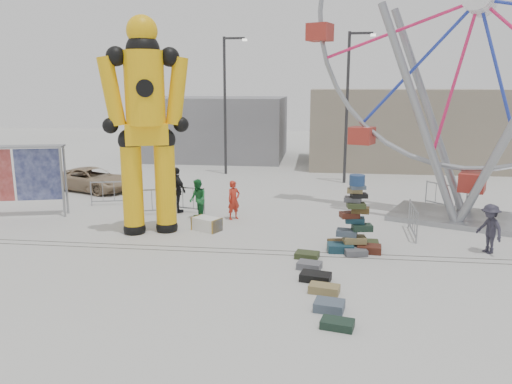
# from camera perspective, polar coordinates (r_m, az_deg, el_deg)

# --- Properties ---
(ground) EXTENTS (90.00, 90.00, 0.00)m
(ground) POSITION_cam_1_polar(r_m,az_deg,el_deg) (15.41, 1.09, -7.87)
(ground) COLOR #9E9E99
(ground) RESTS_ON ground
(track_line_near) EXTENTS (40.00, 0.04, 0.01)m
(track_line_near) POSITION_cam_1_polar(r_m,az_deg,el_deg) (15.97, 1.32, -7.13)
(track_line_near) COLOR #47443F
(track_line_near) RESTS_ON ground
(track_line_far) EXTENTS (40.00, 0.04, 0.01)m
(track_line_far) POSITION_cam_1_polar(r_m,az_deg,el_deg) (16.34, 1.46, -6.67)
(track_line_far) COLOR #47443F
(track_line_far) RESTS_ON ground
(building_right) EXTENTS (12.00, 8.00, 5.00)m
(building_right) POSITION_cam_1_polar(r_m,az_deg,el_deg) (34.95, 16.23, 7.10)
(building_right) COLOR gray
(building_right) RESTS_ON ground
(building_left) EXTENTS (10.00, 8.00, 4.40)m
(building_left) POSITION_cam_1_polar(r_m,az_deg,el_deg) (37.29, -4.60, 7.36)
(building_left) COLOR gray
(building_left) RESTS_ON ground
(lamp_post_right) EXTENTS (1.41, 0.25, 8.00)m
(lamp_post_right) POSITION_cam_1_polar(r_m,az_deg,el_deg) (27.46, 10.57, 10.28)
(lamp_post_right) COLOR #2D2D30
(lamp_post_right) RESTS_ON ground
(lamp_post_left) EXTENTS (1.41, 0.25, 8.00)m
(lamp_post_left) POSITION_cam_1_polar(r_m,az_deg,el_deg) (29.90, -3.40, 10.59)
(lamp_post_left) COLOR #2D2D30
(lamp_post_left) RESTS_ON ground
(suitcase_tower) EXTENTS (1.75, 1.56, 2.50)m
(suitcase_tower) POSITION_cam_1_polar(r_m,az_deg,el_deg) (16.48, 11.19, -4.22)
(suitcase_tower) COLOR #1A3E4E
(suitcase_tower) RESTS_ON ground
(crash_test_dummy) EXTENTS (3.08, 1.58, 7.83)m
(crash_test_dummy) POSITION_cam_1_polar(r_m,az_deg,el_deg) (18.01, -12.47, 8.21)
(crash_test_dummy) COLOR black
(crash_test_dummy) RESTS_ON ground
(ferris_wheel) EXTENTS (11.77, 5.14, 14.73)m
(ferris_wheel) POSITION_cam_1_polar(r_m,az_deg,el_deg) (20.93, 23.92, 16.56)
(ferris_wheel) COLOR gray
(ferris_wheel) RESTS_ON ground
(banner_scaffold) EXTENTS (4.06, 1.68, 2.91)m
(banner_scaffold) POSITION_cam_1_polar(r_m,az_deg,el_deg) (22.22, -26.05, 2.91)
(banner_scaffold) COLOR gray
(banner_scaffold) RESTS_ON ground
(steamer_trunk) EXTENTS (1.18, 0.99, 0.48)m
(steamer_trunk) POSITION_cam_1_polar(r_m,az_deg,el_deg) (18.55, -5.65, -3.67)
(steamer_trunk) COLOR silver
(steamer_trunk) RESTS_ON ground
(row_case_0) EXTENTS (0.80, 0.64, 0.18)m
(row_case_0) POSITION_cam_1_polar(r_m,az_deg,el_deg) (15.71, 5.85, -7.18)
(row_case_0) COLOR #333E1F
(row_case_0) RESTS_ON ground
(row_case_1) EXTENTS (0.78, 0.63, 0.21)m
(row_case_1) POSITION_cam_1_polar(r_m,az_deg,el_deg) (14.82, 6.12, -8.34)
(row_case_1) COLOR #5B5C62
(row_case_1) RESTS_ON ground
(row_case_2) EXTENTS (0.91, 0.68, 0.22)m
(row_case_2) POSITION_cam_1_polar(r_m,az_deg,el_deg) (13.98, 6.82, -9.62)
(row_case_2) COLOR black
(row_case_2) RESTS_ON ground
(row_case_3) EXTENTS (0.85, 0.57, 0.22)m
(row_case_3) POSITION_cam_1_polar(r_m,az_deg,el_deg) (13.24, 7.80, -10.92)
(row_case_3) COLOR olive
(row_case_3) RESTS_ON ground
(row_case_4) EXTENTS (0.79, 0.66, 0.23)m
(row_case_4) POSITION_cam_1_polar(r_m,az_deg,el_deg) (12.32, 8.37, -12.74)
(row_case_4) COLOR #485768
(row_case_4) RESTS_ON ground
(row_case_5) EXTENTS (0.80, 0.59, 0.19)m
(row_case_5) POSITION_cam_1_polar(r_m,az_deg,el_deg) (11.55, 9.28, -14.66)
(row_case_5) COLOR #1A2E23
(row_case_5) RESTS_ON ground
(barricade_dummy_a) EXTENTS (1.95, 0.63, 1.10)m
(barricade_dummy_a) POSITION_cam_1_polar(r_m,az_deg,el_deg) (23.20, -15.89, -0.09)
(barricade_dummy_a) COLOR gray
(barricade_dummy_a) RESTS_ON ground
(barricade_dummy_b) EXTENTS (1.93, 0.71, 1.10)m
(barricade_dummy_b) POSITION_cam_1_polar(r_m,az_deg,el_deg) (21.05, -11.80, -1.09)
(barricade_dummy_b) COLOR gray
(barricade_dummy_b) RESTS_ON ground
(barricade_dummy_c) EXTENTS (1.97, 0.57, 1.10)m
(barricade_dummy_c) POSITION_cam_1_polar(r_m,az_deg,el_deg) (21.32, -8.36, -0.79)
(barricade_dummy_c) COLOR gray
(barricade_dummy_c) RESTS_ON ground
(barricade_wheel_front) EXTENTS (0.19, 2.00, 1.10)m
(barricade_wheel_front) POSITION_cam_1_polar(r_m,az_deg,el_deg) (18.67, 17.50, -3.09)
(barricade_wheel_front) COLOR gray
(barricade_wheel_front) RESTS_ON ground
(barricade_wheel_back) EXTENTS (1.40, 1.56, 1.10)m
(barricade_wheel_back) POSITION_cam_1_polar(r_m,az_deg,el_deg) (23.09, 20.85, -0.48)
(barricade_wheel_back) COLOR gray
(barricade_wheel_back) RESTS_ON ground
(pedestrian_red) EXTENTS (0.67, 0.67, 1.56)m
(pedestrian_red) POSITION_cam_1_polar(r_m,az_deg,el_deg) (19.89, -2.56, -0.93)
(pedestrian_red) COLOR #B02819
(pedestrian_red) RESTS_ON ground
(pedestrian_green) EXTENTS (0.93, 0.99, 1.61)m
(pedestrian_green) POSITION_cam_1_polar(r_m,az_deg,el_deg) (20.04, -6.67, -0.83)
(pedestrian_green) COLOR #1B6F35
(pedestrian_green) RESTS_ON ground
(pedestrian_black) EXTENTS (1.18, 1.06, 1.93)m
(pedestrian_black) POSITION_cam_1_polar(r_m,az_deg,el_deg) (21.12, -9.06, 0.21)
(pedestrian_black) COLOR black
(pedestrian_black) RESTS_ON ground
(pedestrian_grey) EXTENTS (0.96, 1.18, 1.60)m
(pedestrian_grey) POSITION_cam_1_polar(r_m,az_deg,el_deg) (17.53, 25.14, -3.82)
(pedestrian_grey) COLOR #282632
(pedestrian_grey) RESTS_ON ground
(parked_suv) EXTENTS (4.64, 3.29, 1.17)m
(parked_suv) POSITION_cam_1_polar(r_m,az_deg,el_deg) (26.63, -18.23, 1.38)
(parked_suv) COLOR #957E60
(parked_suv) RESTS_ON ground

